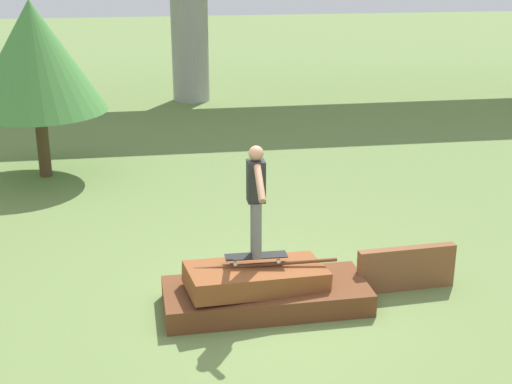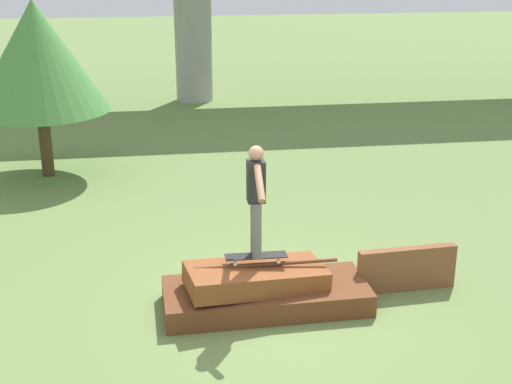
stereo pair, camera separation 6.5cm
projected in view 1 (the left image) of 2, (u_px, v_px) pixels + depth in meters
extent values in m
plane|color=olive|center=(266.00, 306.00, 9.38)|extent=(80.00, 80.00, 0.00)
cube|color=brown|center=(266.00, 296.00, 9.33)|extent=(2.69, 1.14, 0.30)
cube|color=brown|center=(256.00, 277.00, 9.20)|extent=(1.90, 1.05, 0.38)
cylinder|color=brown|center=(266.00, 264.00, 9.18)|extent=(1.87, 0.05, 0.05)
cube|color=brown|center=(406.00, 268.00, 9.76)|extent=(1.39, 0.22, 0.62)
cube|color=black|center=(256.00, 256.00, 9.17)|extent=(0.80, 0.22, 0.01)
cylinder|color=silver|center=(276.00, 255.00, 9.31)|extent=(0.05, 0.03, 0.05)
cylinder|color=silver|center=(279.00, 261.00, 9.15)|extent=(0.05, 0.03, 0.05)
cylinder|color=silver|center=(234.00, 258.00, 9.24)|extent=(0.05, 0.03, 0.05)
cylinder|color=silver|center=(235.00, 264.00, 9.07)|extent=(0.05, 0.03, 0.05)
cylinder|color=slate|center=(255.00, 226.00, 9.13)|extent=(0.12, 0.12, 0.74)
cylinder|color=slate|center=(257.00, 231.00, 8.97)|extent=(0.12, 0.12, 0.74)
cube|color=black|center=(256.00, 181.00, 8.84)|extent=(0.22, 0.21, 0.53)
sphere|color=#A37556|center=(256.00, 153.00, 8.72)|extent=(0.19, 0.19, 0.19)
cylinder|color=#A37556|center=(252.00, 168.00, 9.11)|extent=(0.09, 0.47, 0.37)
cylinder|color=#A37556|center=(260.00, 183.00, 8.52)|extent=(0.09, 0.47, 0.37)
cylinder|color=#9E9E99|center=(189.00, 11.00, 20.86)|extent=(1.10, 1.10, 5.29)
cylinder|color=#4C3823|center=(43.00, 144.00, 14.44)|extent=(0.25, 0.25, 1.35)
cone|color=#4C8E42|center=(34.00, 56.00, 13.85)|extent=(2.71, 2.71, 2.18)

